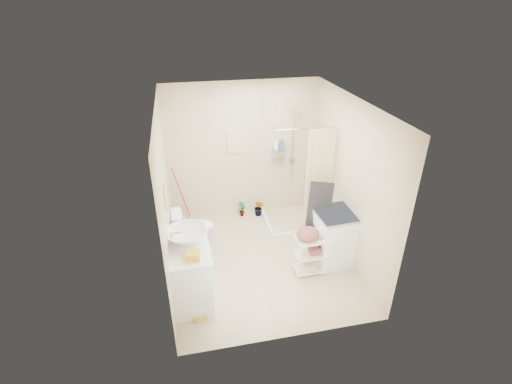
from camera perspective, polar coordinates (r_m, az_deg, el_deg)
floor at (r=6.23m, az=0.78°, el=-10.38°), size 3.20×3.20×0.00m
ceiling at (r=5.05m, az=0.98°, el=13.43°), size 2.80×3.20×0.04m
wall_back at (r=6.95m, az=-2.07°, el=6.28°), size 2.80×0.04×2.60m
wall_front at (r=4.22m, az=5.76°, el=-9.69°), size 2.80×0.04×2.60m
wall_left at (r=5.42m, az=-13.73°, el=-1.19°), size 0.04×3.20×2.60m
wall_right at (r=5.96m, az=14.12°, el=1.55°), size 0.04×3.20×2.60m
vanity at (r=5.39m, az=-10.13°, el=-11.84°), size 0.61×1.05×0.91m
sink at (r=5.10m, az=-10.64°, el=-6.70°), size 0.61×0.61×0.19m
counter_basket at (r=4.82m, az=-9.71°, el=-9.60°), size 0.21×0.17×0.10m
floor_basket at (r=5.31m, az=-8.57°, el=-18.14°), size 0.27×0.22×0.13m
toilet at (r=6.45m, az=-9.58°, el=-5.45°), size 0.71×0.41×0.71m
mop at (r=7.02m, az=-11.63°, el=-0.40°), size 0.15×0.15×1.20m
potted_plant_a at (r=7.29m, az=-2.23°, el=-2.61°), size 0.20×0.18×0.32m
potted_plant_b at (r=7.29m, az=0.45°, el=-2.44°), size 0.25×0.25×0.35m
hanging_towel at (r=6.84m, az=-3.32°, el=7.67°), size 0.28×0.03×0.42m
towel_ring at (r=5.16m, az=-13.72°, el=-0.58°), size 0.04×0.22×0.34m
tp_holder at (r=5.76m, az=-12.68°, el=-5.96°), size 0.08×0.12×0.14m
shower at (r=6.75m, az=5.93°, el=3.14°), size 1.10×1.10×2.10m
shampoo_bottle_a at (r=6.97m, az=3.14°, el=7.44°), size 0.11×0.11×0.22m
shampoo_bottle_b at (r=7.00m, az=4.03°, el=7.38°), size 0.09×0.09×0.18m
washing_machine at (r=6.11m, az=11.84°, el=-6.76°), size 0.65×0.67×0.89m
laundry_rack at (r=5.86m, az=8.64°, el=-9.02°), size 0.54×0.32×0.74m
ironing_board at (r=6.01m, az=9.46°, el=-4.55°), size 0.39×0.15×1.35m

